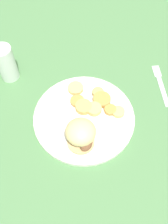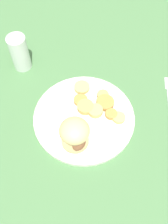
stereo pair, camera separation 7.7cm
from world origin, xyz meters
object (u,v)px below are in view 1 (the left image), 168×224
(dinner_plate, at_px, (84,117))
(sandwich, at_px, (82,134))
(fork, at_px, (161,84))
(drinking_glass, at_px, (6,63))

(dinner_plate, height_order, sandwich, sandwich)
(sandwich, xyz_separation_m, fork, (0.03, -0.34, -0.06))
(sandwich, height_order, drinking_glass, drinking_glass)
(sandwich, bearing_deg, dinner_plate, -38.73)
(sandwich, distance_m, drinking_glass, 0.35)
(drinking_glass, bearing_deg, sandwich, -170.41)
(dinner_plate, xyz_separation_m, fork, (-0.04, -0.29, -0.01))
(fork, bearing_deg, dinner_plate, 82.73)
(fork, distance_m, drinking_glass, 0.51)
(sandwich, bearing_deg, drinking_glass, 9.59)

